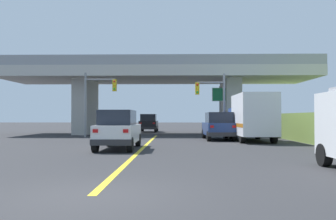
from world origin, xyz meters
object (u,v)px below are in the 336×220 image
(suv_crossing, at_px, (218,126))
(box_truck, at_px, (252,117))
(sedan_oncoming, at_px, (149,123))
(traffic_signal_farside, at_px, (96,96))
(suv_lead, at_px, (118,130))
(traffic_signal_nearside, at_px, (214,98))
(highway_sign, at_px, (220,99))

(suv_crossing, bearing_deg, box_truck, -37.89)
(sedan_oncoming, bearing_deg, traffic_signal_farside, -106.92)
(suv_lead, xyz_separation_m, box_truck, (8.23, 6.22, 0.65))
(traffic_signal_nearside, relative_size, traffic_signal_farside, 0.97)
(suv_lead, relative_size, traffic_signal_farside, 0.88)
(suv_lead, relative_size, traffic_signal_nearside, 0.91)
(traffic_signal_nearside, xyz_separation_m, highway_sign, (1.09, 4.92, 0.14))
(box_truck, height_order, traffic_signal_nearside, traffic_signal_nearside)
(traffic_signal_nearside, distance_m, highway_sign, 5.05)
(suv_crossing, relative_size, box_truck, 0.71)
(traffic_signal_farside, bearing_deg, sedan_oncoming, 73.08)
(traffic_signal_farside, distance_m, highway_sign, 11.50)
(box_truck, relative_size, traffic_signal_farside, 1.23)
(suv_crossing, distance_m, sedan_oncoming, 15.22)
(suv_crossing, bearing_deg, sedan_oncoming, 112.79)
(box_truck, bearing_deg, suv_lead, -142.92)
(suv_crossing, relative_size, traffic_signal_farside, 0.88)
(sedan_oncoming, relative_size, traffic_signal_nearside, 0.85)
(suv_lead, relative_size, highway_sign, 1.02)
(suv_crossing, height_order, traffic_signal_nearside, traffic_signal_nearside)
(box_truck, xyz_separation_m, sedan_oncoming, (-8.31, 15.47, -0.65))
(traffic_signal_nearside, height_order, traffic_signal_farside, traffic_signal_farside)
(suv_lead, xyz_separation_m, sedan_oncoming, (-0.07, 21.69, -0.00))
(suv_crossing, bearing_deg, traffic_signal_nearside, 91.45)
(highway_sign, bearing_deg, traffic_signal_farside, -157.81)
(suv_crossing, xyz_separation_m, sedan_oncoming, (-6.20, 13.90, -0.00))
(suv_lead, xyz_separation_m, suv_crossing, (6.13, 7.79, 0.00))
(sedan_oncoming, xyz_separation_m, traffic_signal_nearside, (6.11, -11.92, 2.19))
(sedan_oncoming, relative_size, highway_sign, 0.96)
(box_truck, height_order, traffic_signal_farside, traffic_signal_farside)
(suv_crossing, xyz_separation_m, box_truck, (2.11, -1.57, 0.65))
(traffic_signal_farside, bearing_deg, suv_crossing, -14.88)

